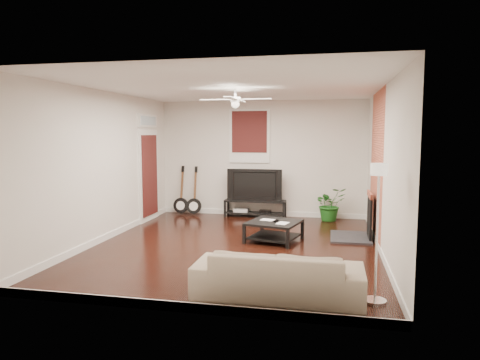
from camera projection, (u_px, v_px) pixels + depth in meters
The scene contains 14 objects.
room at pixel (235, 168), 7.72m from camera, with size 5.01×6.01×2.81m.
brick_accent at pixel (376, 166), 8.19m from camera, with size 0.02×2.20×2.80m, color #B25239.
fireplace at pixel (359, 215), 8.35m from camera, with size 0.80×1.10×0.92m, color black.
window_back at pixel (249, 136), 10.62m from camera, with size 1.00×0.06×1.30m, color #39100F.
door_left at pixel (149, 167), 10.09m from camera, with size 0.08×1.00×2.50m, color white.
tv_stand at pixel (255, 208), 10.58m from camera, with size 1.47×0.39×0.41m, color black.
tv at pixel (255, 184), 10.54m from camera, with size 1.32×0.17×0.76m, color black.
coffee_table at pixel (274, 231), 8.20m from camera, with size 0.90×0.90×0.38m, color black.
sofa at pixel (278, 274), 5.35m from camera, with size 2.05×0.80×0.60m, color tan.
floor_lamp at pixel (377, 233), 5.16m from camera, with size 0.28×0.28×1.68m, color white, non-canonical shape.
potted_plant at pixel (330, 204), 10.09m from camera, with size 0.70×0.61×0.78m, color #1B5D1A.
guitar_left at pixel (181, 190), 10.89m from camera, with size 0.38×0.27×1.23m, color black, non-canonical shape.
guitar_right at pixel (194, 190), 10.79m from camera, with size 0.38×0.27×1.23m, color black, non-canonical shape.
ceiling_fan at pixel (235, 99), 7.60m from camera, with size 1.24×1.24×0.32m, color white, non-canonical shape.
Camera 1 is at (1.65, -7.52, 2.01)m, focal length 32.77 mm.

